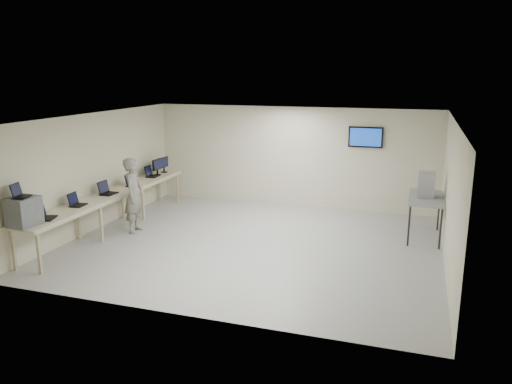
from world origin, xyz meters
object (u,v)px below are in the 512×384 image
(workbench, at_px, (112,196))
(side_table, at_px, (426,200))
(equipment_box, at_px, (24,212))
(soldier, at_px, (134,195))

(workbench, distance_m, side_table, 7.38)
(equipment_box, height_order, soldier, soldier)
(equipment_box, distance_m, soldier, 2.83)
(equipment_box, bearing_deg, workbench, 93.03)
(soldier, bearing_deg, workbench, 76.58)
(side_table, bearing_deg, soldier, -165.72)
(workbench, distance_m, equipment_box, 2.77)
(equipment_box, bearing_deg, side_table, 35.61)
(equipment_box, bearing_deg, soldier, 80.33)
(workbench, relative_size, equipment_box, 10.84)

